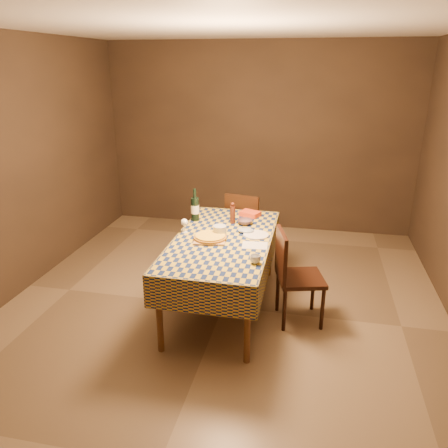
{
  "coord_description": "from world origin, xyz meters",
  "views": [
    {
      "loc": [
        0.82,
        -3.87,
        2.37
      ],
      "look_at": [
        0.0,
        0.05,
        0.9
      ],
      "focal_mm": 35.0,
      "sensor_mm": 36.0,
      "label": 1
    }
  ],
  "objects_px": {
    "bowl": "(245,222)",
    "chair_right": "(292,272)",
    "pizza": "(210,237)",
    "cutting_board": "(210,239)",
    "dining_table": "(223,245)",
    "wine_bottle": "(195,209)",
    "chair_far": "(245,225)",
    "white_plate": "(256,235)"
  },
  "relations": [
    {
      "from": "dining_table",
      "to": "chair_far",
      "type": "distance_m",
      "value": 1.09
    },
    {
      "from": "dining_table",
      "to": "wine_bottle",
      "type": "distance_m",
      "value": 0.64
    },
    {
      "from": "cutting_board",
      "to": "dining_table",
      "type": "bearing_deg",
      "value": 31.96
    },
    {
      "from": "white_plate",
      "to": "chair_far",
      "type": "height_order",
      "value": "chair_far"
    },
    {
      "from": "cutting_board",
      "to": "bowl",
      "type": "distance_m",
      "value": 0.57
    },
    {
      "from": "pizza",
      "to": "chair_right",
      "type": "bearing_deg",
      "value": -2.02
    },
    {
      "from": "white_plate",
      "to": "bowl",
      "type": "bearing_deg",
      "value": 117.93
    },
    {
      "from": "dining_table",
      "to": "pizza",
      "type": "xyz_separation_m",
      "value": [
        -0.11,
        -0.07,
        0.11
      ]
    },
    {
      "from": "pizza",
      "to": "white_plate",
      "type": "bearing_deg",
      "value": 25.93
    },
    {
      "from": "white_plate",
      "to": "chair_right",
      "type": "height_order",
      "value": "chair_right"
    },
    {
      "from": "dining_table",
      "to": "pizza",
      "type": "distance_m",
      "value": 0.17
    },
    {
      "from": "bowl",
      "to": "chair_right",
      "type": "relative_size",
      "value": 0.17
    },
    {
      "from": "chair_right",
      "to": "white_plate",
      "type": "bearing_deg",
      "value": 148.86
    },
    {
      "from": "bowl",
      "to": "chair_right",
      "type": "height_order",
      "value": "chair_right"
    },
    {
      "from": "chair_far",
      "to": "chair_right",
      "type": "relative_size",
      "value": 1.0
    },
    {
      "from": "dining_table",
      "to": "chair_far",
      "type": "xyz_separation_m",
      "value": [
        0.04,
        1.08,
        -0.17
      ]
    },
    {
      "from": "cutting_board",
      "to": "wine_bottle",
      "type": "xyz_separation_m",
      "value": [
        -0.29,
        0.52,
        0.12
      ]
    },
    {
      "from": "dining_table",
      "to": "bowl",
      "type": "relative_size",
      "value": 11.33
    },
    {
      "from": "pizza",
      "to": "chair_far",
      "type": "height_order",
      "value": "chair_far"
    },
    {
      "from": "cutting_board",
      "to": "white_plate",
      "type": "relative_size",
      "value": 1.19
    },
    {
      "from": "chair_right",
      "to": "dining_table",
      "type": "bearing_deg",
      "value": 171.94
    },
    {
      "from": "chair_far",
      "to": "cutting_board",
      "type": "bearing_deg",
      "value": -97.66
    },
    {
      "from": "pizza",
      "to": "bowl",
      "type": "relative_size",
      "value": 2.59
    },
    {
      "from": "wine_bottle",
      "to": "white_plate",
      "type": "distance_m",
      "value": 0.79
    },
    {
      "from": "bowl",
      "to": "chair_far",
      "type": "height_order",
      "value": "chair_far"
    },
    {
      "from": "wine_bottle",
      "to": "chair_right",
      "type": "distance_m",
      "value": 1.29
    },
    {
      "from": "pizza",
      "to": "chair_right",
      "type": "distance_m",
      "value": 0.85
    },
    {
      "from": "dining_table",
      "to": "chair_far",
      "type": "bearing_deg",
      "value": 87.74
    },
    {
      "from": "white_plate",
      "to": "chair_far",
      "type": "bearing_deg",
      "value": 105.74
    },
    {
      "from": "chair_right",
      "to": "cutting_board",
      "type": "bearing_deg",
      "value": 177.98
    },
    {
      "from": "cutting_board",
      "to": "bowl",
      "type": "relative_size",
      "value": 1.83
    },
    {
      "from": "dining_table",
      "to": "chair_right",
      "type": "height_order",
      "value": "chair_right"
    },
    {
      "from": "wine_bottle",
      "to": "chair_right",
      "type": "height_order",
      "value": "wine_bottle"
    },
    {
      "from": "chair_far",
      "to": "chair_right",
      "type": "distance_m",
      "value": 1.34
    },
    {
      "from": "bowl",
      "to": "wine_bottle",
      "type": "distance_m",
      "value": 0.56
    },
    {
      "from": "pizza",
      "to": "white_plate",
      "type": "height_order",
      "value": "pizza"
    },
    {
      "from": "dining_table",
      "to": "wine_bottle",
      "type": "xyz_separation_m",
      "value": [
        -0.41,
        0.45,
        0.21
      ]
    },
    {
      "from": "cutting_board",
      "to": "white_plate",
      "type": "bearing_deg",
      "value": 25.93
    },
    {
      "from": "pizza",
      "to": "white_plate",
      "type": "xyz_separation_m",
      "value": [
        0.42,
        0.2,
        -0.03
      ]
    },
    {
      "from": "pizza",
      "to": "bowl",
      "type": "bearing_deg",
      "value": 62.97
    },
    {
      "from": "wine_bottle",
      "to": "chair_right",
      "type": "relative_size",
      "value": 0.38
    },
    {
      "from": "wine_bottle",
      "to": "chair_far",
      "type": "distance_m",
      "value": 0.86
    }
  ]
}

